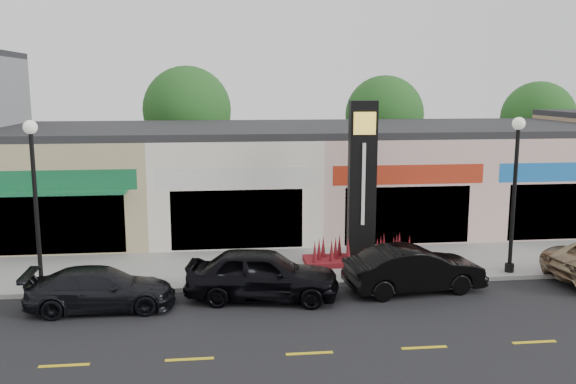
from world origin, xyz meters
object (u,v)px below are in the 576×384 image
car_black_conv (414,269)px  lamp_east_near (515,179)px  pylon_sign (362,207)px  car_dark_sedan (101,289)px  car_black_sedan (263,274)px  lamp_west_near (35,188)px

car_black_conv → lamp_east_near: bearing=-80.0°
pylon_sign → car_black_conv: bearing=-69.0°
lamp_east_near → car_black_conv: lamp_east_near is taller
car_dark_sedan → car_black_sedan: bearing=-86.7°
lamp_west_near → car_dark_sedan: size_ratio=1.24×
car_dark_sedan → car_black_sedan: car_black_sedan is taller
pylon_sign → car_black_sedan: pylon_sign is taller
pylon_sign → car_dark_sedan: 9.57m
lamp_west_near → car_black_sedan: bearing=-11.0°
car_black_sedan → car_dark_sedan: bearing=103.2°
lamp_west_near → pylon_sign: pylon_sign is taller
car_black_conv → car_black_sedan: bearing=84.9°
pylon_sign → car_black_conv: (1.11, -2.90, -1.53)m
car_black_sedan → car_black_conv: 5.00m
car_dark_sedan → car_black_sedan: 4.92m
car_dark_sedan → car_black_conv: (9.90, 0.52, 0.11)m
pylon_sign → car_black_sedan: bearing=-141.6°
pylon_sign → lamp_east_near: bearing=-18.7°
lamp_west_near → lamp_east_near: 16.00m
lamp_west_near → car_black_sedan: 7.72m
lamp_west_near → car_black_conv: bearing=-5.7°
car_black_sedan → pylon_sign: bearing=-42.4°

